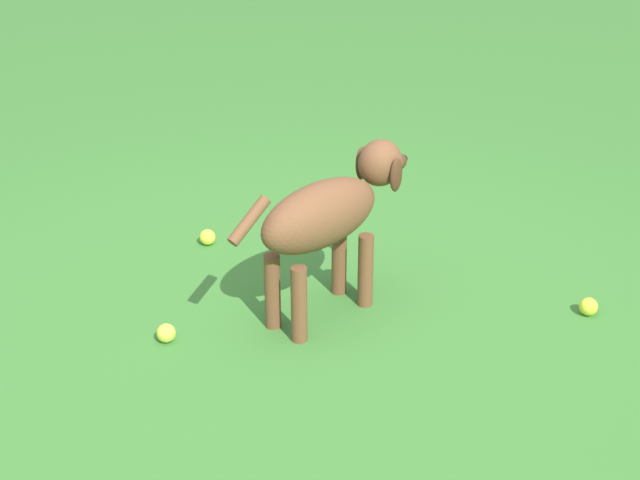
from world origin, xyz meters
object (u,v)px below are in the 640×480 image
Objects in this scene: tennis_ball_0 at (207,237)px; tennis_ball_2 at (588,307)px; dog at (330,213)px; tennis_ball_1 at (166,333)px.

tennis_ball_0 is 1.54m from tennis_ball_2.
dog reaches higher than tennis_ball_2.
dog is at bearing -166.31° from tennis_ball_2.
tennis_ball_0 is at bearing 101.37° from tennis_ball_1.
tennis_ball_1 is 1.00× the size of tennis_ball_2.
tennis_ball_2 is at bearing -48.17° from dog.
tennis_ball_1 is (0.15, -0.73, 0.00)m from tennis_ball_0.
tennis_ball_2 is (1.53, -0.16, 0.00)m from tennis_ball_0.
tennis_ball_0 is (-0.63, 0.38, -0.35)m from dog.
tennis_ball_1 is 1.50m from tennis_ball_2.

